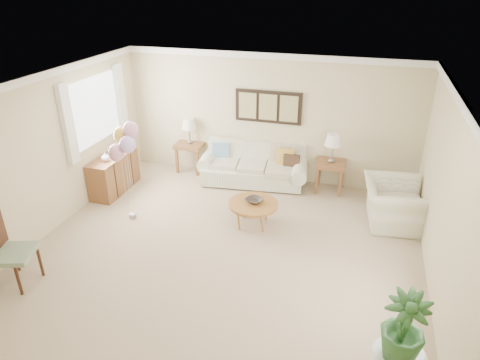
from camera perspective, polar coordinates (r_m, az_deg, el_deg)
The scene contains 17 objects.
ground_plane at distance 6.74m, azimuth -2.50°, elevation -10.08°, with size 6.00×6.00×0.00m, color tan.
room_shell at distance 6.05m, azimuth -3.49°, elevation 3.17°, with size 6.04×6.04×2.60m.
wall_art_triptych at distance 8.65m, azimuth 3.78°, elevation 9.70°, with size 1.35×0.06×0.65m.
sofa at distance 8.85m, azimuth 1.83°, elevation 1.68°, with size 2.34×1.07×0.83m.
end_table_left at distance 9.37m, azimuth -6.64°, elevation 4.35°, with size 0.59×0.54×0.64m.
end_table_right at distance 8.60m, azimuth 11.99°, elevation 1.78°, with size 0.57×0.52×0.62m.
lamp_left at distance 9.19m, azimuth -6.81°, elevation 7.35°, with size 0.31×0.31×0.54m.
lamp_right at distance 8.40m, azimuth 12.32°, elevation 5.12°, with size 0.32×0.32×0.57m.
coffee_table at distance 7.30m, azimuth 1.77°, elevation -3.30°, with size 0.86×0.86×0.43m.
decor_bowl at distance 7.28m, azimuth 1.90°, elevation -2.74°, with size 0.28×0.28×0.07m, color #322B24.
armchair at distance 7.85m, azimuth 19.71°, elevation -2.97°, with size 1.13×0.99×0.73m, color silver.
potted_plant at distance 4.53m, azimuth 20.98°, elevation -17.85°, with size 0.42×0.42×0.76m, color #254A24.
accent_chair at distance 6.74m, azimuth -28.66°, elevation -7.93°, with size 0.67×0.67×1.09m.
credenza at distance 8.84m, azimuth -16.45°, elevation 0.83°, with size 0.46×1.20×0.74m.
vase_white at distance 8.48m, azimuth -17.52°, elevation 2.98°, with size 0.16×0.16×0.17m, color white.
vase_sage at distance 8.89m, azimuth -15.66°, elevation 4.39°, with size 0.19×0.19×0.20m, color #ADB8A6.
balloon_cluster at distance 7.34m, azimuth -15.20°, elevation 4.99°, with size 0.46×0.46×1.78m.
Camera 1 is at (1.84, -5.13, 3.96)m, focal length 32.00 mm.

